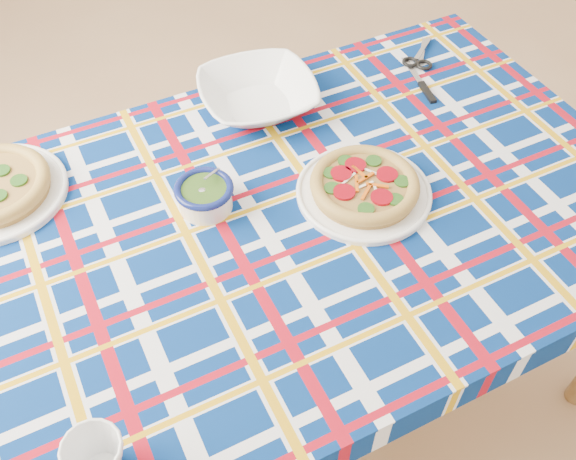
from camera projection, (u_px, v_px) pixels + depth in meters
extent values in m
plane|color=#A27853|center=(368.00, 232.00, 2.17)|extent=(4.00, 4.00, 0.00)
cube|color=brown|center=(292.00, 220.00, 1.31)|extent=(1.63, 1.21, 0.04)
cylinder|color=brown|center=(427.00, 135.00, 2.00)|extent=(0.06, 0.06, 0.65)
imported|color=white|center=(258.00, 95.00, 1.49)|extent=(0.29, 0.29, 0.07)
imported|color=white|center=(97.00, 459.00, 0.92)|extent=(0.12, 0.12, 0.08)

